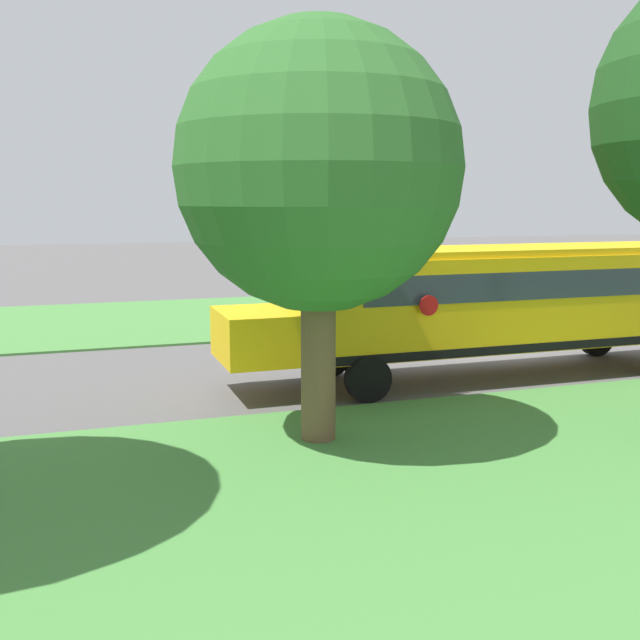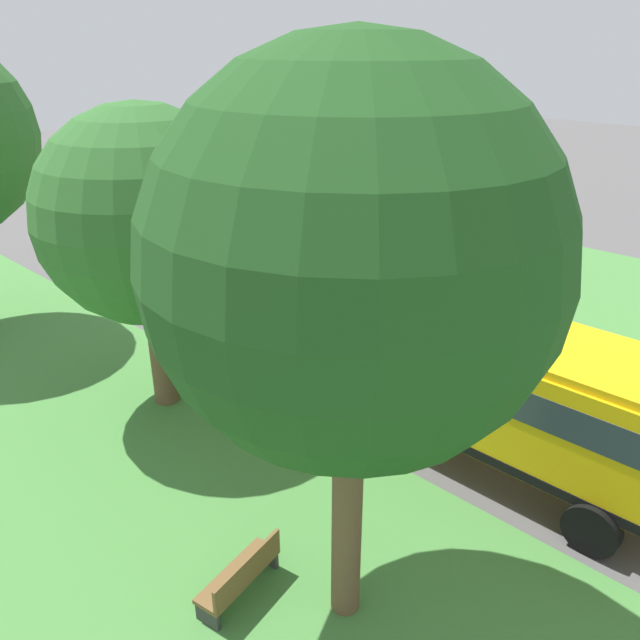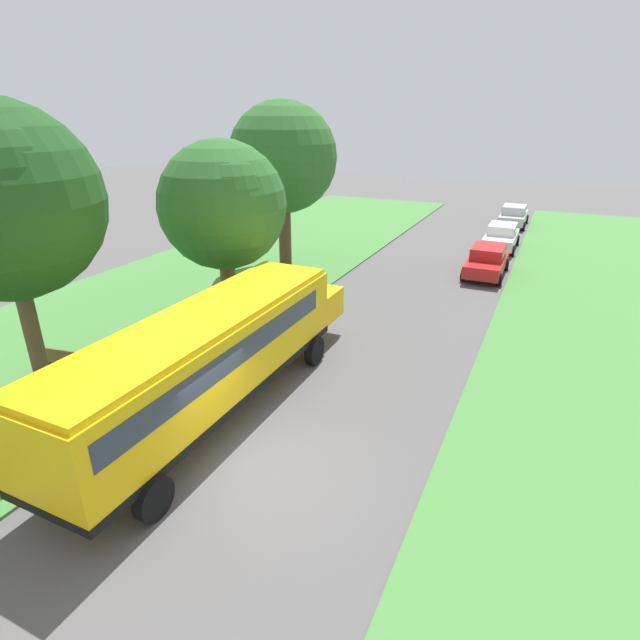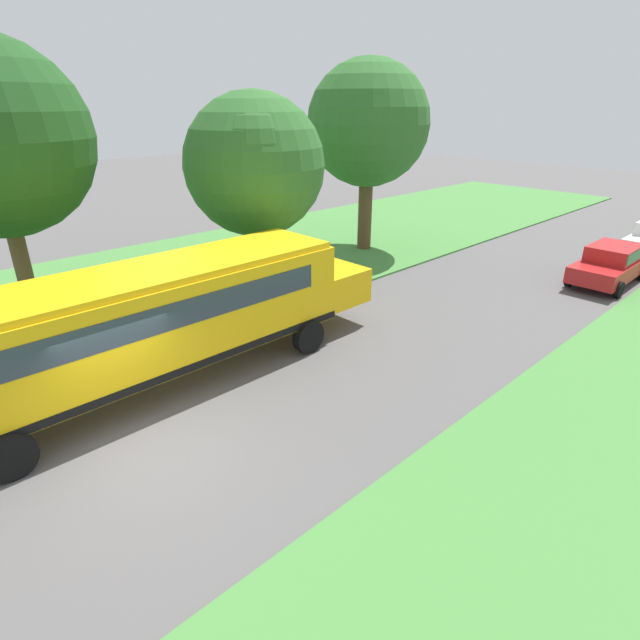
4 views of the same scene
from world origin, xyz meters
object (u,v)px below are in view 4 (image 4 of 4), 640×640
oak_tree_roadside_mid (255,163)px  oak_tree_far_end (372,122)px  car_red_nearest (611,262)px  park_bench (72,306)px  school_bus (159,316)px

oak_tree_roadside_mid → oak_tree_far_end: 8.23m
oak_tree_roadside_mid → oak_tree_far_end: (-1.71, 7.98, 1.10)m
car_red_nearest → park_bench: size_ratio=2.65×
car_red_nearest → park_bench: car_red_nearest is taller
oak_tree_roadside_mid → park_bench: oak_tree_roadside_mid is taller
school_bus → park_bench: bearing=-177.7°
car_red_nearest → oak_tree_roadside_mid: (-8.50, -11.32, 4.03)m
school_bus → oak_tree_roadside_mid: size_ratio=1.71×
school_bus → park_bench: size_ratio=7.47×
car_red_nearest → school_bus: bearing=-106.7°
school_bus → oak_tree_far_end: 15.15m
car_red_nearest → oak_tree_roadside_mid: size_ratio=0.61×
car_red_nearest → oak_tree_roadside_mid: oak_tree_roadside_mid is taller
school_bus → oak_tree_roadside_mid: (-3.38, 5.69, 2.98)m
park_bench → oak_tree_far_end: bearing=85.6°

